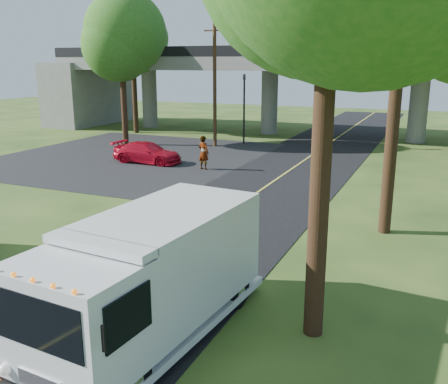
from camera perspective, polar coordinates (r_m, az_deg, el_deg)
The scene contains 12 objects.
ground at distance 13.55m, azimuth -14.84°, elevation -12.50°, with size 120.00×120.00×0.00m, color #263F16.
road at distance 21.67m, azimuth 1.62°, elevation -1.60°, with size 7.00×90.00×0.02m, color black.
parking_lot at distance 33.67m, azimuth -10.76°, elevation 4.02°, with size 16.00×18.00×0.01m, color black.
lane_line at distance 21.66m, azimuth 1.62°, elevation -1.54°, with size 0.12×90.00×0.01m, color gold.
overpass at distance 42.05m, azimuth 13.23°, elevation 12.22°, with size 54.00×10.00×7.30m.
traffic_signal at distance 38.00m, azimuth 2.31°, elevation 10.31°, with size 0.18×0.22×5.20m.
utility_pole at distance 36.66m, azimuth -1.06°, elevation 12.35°, with size 1.60×0.26×9.00m.
tree_left_lot at distance 37.91m, azimuth -11.62°, elevation 17.14°, with size 5.60×5.50×10.50m.
tree_left_far at distance 44.54m, azimuth -10.30°, elevation 16.21°, with size 5.26×5.16×9.89m.
step_van at distance 11.27m, azimuth -8.30°, elevation -9.26°, with size 3.02×6.90×2.82m.
red_sedan at distance 31.23m, azimuth -8.75°, elevation 4.47°, with size 1.79×4.40×1.28m, color #B50B1F.
pedestrian at distance 28.89m, azimuth -2.35°, elevation 4.51°, with size 0.72×0.47×1.97m, color gray.
Camera 1 is at (7.75, -9.30, 6.07)m, focal length 40.00 mm.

